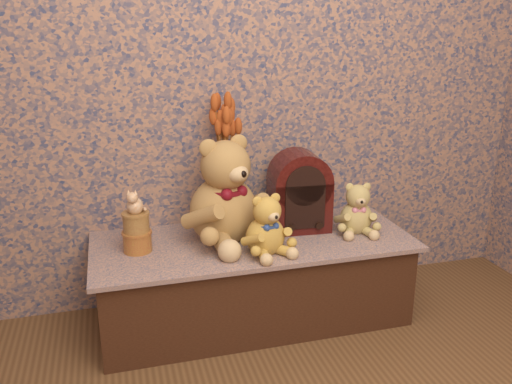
# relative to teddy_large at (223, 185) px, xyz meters

# --- Properties ---
(display_shelf) EXTENTS (1.43, 0.59, 0.40)m
(display_shelf) POSITION_rel_teddy_large_xyz_m (0.12, -0.05, -0.45)
(display_shelf) COLOR navy
(display_shelf) RESTS_ON ground
(teddy_large) EXTENTS (0.55, 0.60, 0.51)m
(teddy_large) POSITION_rel_teddy_large_xyz_m (0.00, 0.00, 0.00)
(teddy_large) COLOR olive
(teddy_large) RESTS_ON display_shelf
(teddy_medium) EXTENTS (0.28, 0.31, 0.28)m
(teddy_medium) POSITION_rel_teddy_large_xyz_m (0.14, -0.20, -0.11)
(teddy_medium) COLOR #B58233
(teddy_medium) RESTS_ON display_shelf
(teddy_small) EXTENTS (0.24, 0.28, 0.26)m
(teddy_small) POSITION_rel_teddy_large_xyz_m (0.61, -0.08, -0.12)
(teddy_small) COLOR tan
(teddy_small) RESTS_ON display_shelf
(cathedral_radio) EXTENTS (0.29, 0.22, 0.38)m
(cathedral_radio) POSITION_rel_teddy_large_xyz_m (0.37, 0.03, -0.07)
(cathedral_radio) COLOR #320A09
(cathedral_radio) RESTS_ON display_shelf
(ceramic_vase) EXTENTS (0.15, 0.15, 0.21)m
(ceramic_vase) POSITION_rel_teddy_large_xyz_m (0.03, 0.11, -0.15)
(ceramic_vase) COLOR tan
(ceramic_vase) RESTS_ON display_shelf
(dried_stalks) EXTENTS (0.26, 0.26, 0.47)m
(dried_stalks) POSITION_rel_teddy_large_xyz_m (0.03, 0.11, 0.19)
(dried_stalks) COLOR #AD471B
(dried_stalks) RESTS_ON ceramic_vase
(biscuit_tin_lower) EXTENTS (0.16, 0.16, 0.09)m
(biscuit_tin_lower) POSITION_rel_teddy_large_xyz_m (-0.39, -0.04, -0.21)
(biscuit_tin_lower) COLOR gold
(biscuit_tin_lower) RESTS_ON display_shelf
(biscuit_tin_upper) EXTENTS (0.13, 0.13, 0.09)m
(biscuit_tin_upper) POSITION_rel_teddy_large_xyz_m (-0.39, -0.04, -0.12)
(biscuit_tin_upper) COLOR tan
(biscuit_tin_upper) RESTS_ON biscuit_tin_lower
(cat_figurine) EXTENTS (0.11, 0.11, 0.11)m
(cat_figurine) POSITION_rel_teddy_large_xyz_m (-0.39, -0.04, -0.02)
(cat_figurine) COLOR silver
(cat_figurine) RESTS_ON biscuit_tin_upper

